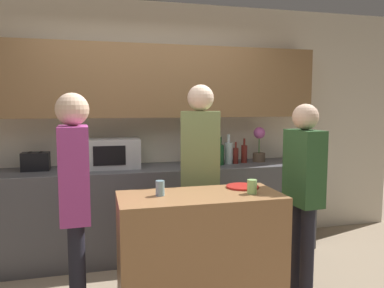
{
  "coord_description": "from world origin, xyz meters",
  "views": [
    {
      "loc": [
        -0.51,
        -2.45,
        1.58
      ],
      "look_at": [
        0.22,
        0.42,
        1.27
      ],
      "focal_mm": 35.0,
      "sensor_mm": 36.0,
      "label": 1
    }
  ],
  "objects_px": {
    "bottle_6": "(244,153)",
    "cup_1": "(160,188)",
    "toaster": "(36,161)",
    "person_left": "(75,194)",
    "person_right": "(303,184)",
    "cup_0": "(252,187)",
    "bottle_3": "(220,154)",
    "bottle_4": "(229,153)",
    "microwave": "(114,153)",
    "bottle_0": "(188,155)",
    "bottle_5": "(236,155)",
    "plate_on_island": "(242,187)",
    "bottle_2": "(211,156)",
    "potted_plant": "(259,144)",
    "person_center": "(200,164)",
    "bottle_1": "(201,157)"
  },
  "relations": [
    {
      "from": "bottle_4",
      "to": "bottle_6",
      "type": "height_order",
      "value": "bottle_4"
    },
    {
      "from": "person_left",
      "to": "person_right",
      "type": "distance_m",
      "value": 1.77
    },
    {
      "from": "plate_on_island",
      "to": "person_left",
      "type": "height_order",
      "value": "person_left"
    },
    {
      "from": "bottle_0",
      "to": "bottle_6",
      "type": "height_order",
      "value": "bottle_0"
    },
    {
      "from": "bottle_5",
      "to": "cup_1",
      "type": "relative_size",
      "value": 2.16
    },
    {
      "from": "bottle_3",
      "to": "bottle_0",
      "type": "bearing_deg",
      "value": 161.99
    },
    {
      "from": "bottle_2",
      "to": "potted_plant",
      "type": "bearing_deg",
      "value": 10.86
    },
    {
      "from": "bottle_6",
      "to": "cup_1",
      "type": "distance_m",
      "value": 1.69
    },
    {
      "from": "microwave",
      "to": "person_left",
      "type": "distance_m",
      "value": 1.37
    },
    {
      "from": "plate_on_island",
      "to": "person_right",
      "type": "distance_m",
      "value": 0.5
    },
    {
      "from": "toaster",
      "to": "person_left",
      "type": "distance_m",
      "value": 1.41
    },
    {
      "from": "bottle_0",
      "to": "bottle_3",
      "type": "xyz_separation_m",
      "value": [
        0.33,
        -0.11,
        0.01
      ]
    },
    {
      "from": "bottle_1",
      "to": "bottle_2",
      "type": "distance_m",
      "value": 0.12
    },
    {
      "from": "microwave",
      "to": "cup_0",
      "type": "relative_size",
      "value": 4.93
    },
    {
      "from": "bottle_3",
      "to": "bottle_6",
      "type": "relative_size",
      "value": 1.11
    },
    {
      "from": "bottle_4",
      "to": "person_right",
      "type": "distance_m",
      "value": 1.2
    },
    {
      "from": "bottle_3",
      "to": "bottle_4",
      "type": "height_order",
      "value": "bottle_4"
    },
    {
      "from": "bottle_3",
      "to": "bottle_6",
      "type": "xyz_separation_m",
      "value": [
        0.31,
        0.09,
        -0.01
      ]
    },
    {
      "from": "bottle_4",
      "to": "person_center",
      "type": "distance_m",
      "value": 0.86
    },
    {
      "from": "bottle_5",
      "to": "person_center",
      "type": "xyz_separation_m",
      "value": [
        -0.6,
        -0.69,
        0.03
      ]
    },
    {
      "from": "bottle_0",
      "to": "person_right",
      "type": "relative_size",
      "value": 0.18
    },
    {
      "from": "bottle_1",
      "to": "bottle_4",
      "type": "relative_size",
      "value": 0.77
    },
    {
      "from": "cup_1",
      "to": "bottle_5",
      "type": "bearing_deg",
      "value": 48.93
    },
    {
      "from": "cup_0",
      "to": "bottle_5",
      "type": "bearing_deg",
      "value": 74.26
    },
    {
      "from": "bottle_2",
      "to": "bottle_6",
      "type": "distance_m",
      "value": 0.42
    },
    {
      "from": "bottle_6",
      "to": "cup_0",
      "type": "height_order",
      "value": "bottle_6"
    },
    {
      "from": "bottle_3",
      "to": "plate_on_island",
      "type": "distance_m",
      "value": 1.06
    },
    {
      "from": "potted_plant",
      "to": "bottle_5",
      "type": "bearing_deg",
      "value": -168.01
    },
    {
      "from": "bottle_4",
      "to": "potted_plant",
      "type": "bearing_deg",
      "value": 9.11
    },
    {
      "from": "bottle_3",
      "to": "person_right",
      "type": "distance_m",
      "value": 1.18
    },
    {
      "from": "cup_0",
      "to": "plate_on_island",
      "type": "bearing_deg",
      "value": 87.58
    },
    {
      "from": "person_left",
      "to": "person_center",
      "type": "height_order",
      "value": "person_center"
    },
    {
      "from": "bottle_3",
      "to": "cup_0",
      "type": "distance_m",
      "value": 1.26
    },
    {
      "from": "bottle_3",
      "to": "bottle_4",
      "type": "xyz_separation_m",
      "value": [
        0.11,
        0.06,
        0.01
      ]
    },
    {
      "from": "bottle_1",
      "to": "cup_1",
      "type": "relative_size",
      "value": 2.26
    },
    {
      "from": "bottle_0",
      "to": "person_right",
      "type": "distance_m",
      "value": 1.4
    },
    {
      "from": "toaster",
      "to": "cup_1",
      "type": "distance_m",
      "value": 1.63
    },
    {
      "from": "microwave",
      "to": "plate_on_island",
      "type": "distance_m",
      "value": 1.51
    },
    {
      "from": "bottle_4",
      "to": "bottle_3",
      "type": "bearing_deg",
      "value": -154.02
    },
    {
      "from": "person_left",
      "to": "person_center",
      "type": "bearing_deg",
      "value": 116.55
    },
    {
      "from": "bottle_0",
      "to": "bottle_4",
      "type": "relative_size",
      "value": 0.86
    },
    {
      "from": "microwave",
      "to": "bottle_0",
      "type": "bearing_deg",
      "value": -0.7
    },
    {
      "from": "bottle_3",
      "to": "bottle_5",
      "type": "bearing_deg",
      "value": 15.05
    },
    {
      "from": "microwave",
      "to": "bottle_3",
      "type": "relative_size",
      "value": 1.71
    },
    {
      "from": "bottle_6",
      "to": "plate_on_island",
      "type": "height_order",
      "value": "bottle_6"
    },
    {
      "from": "bottle_2",
      "to": "person_left",
      "type": "relative_size",
      "value": 0.16
    },
    {
      "from": "potted_plant",
      "to": "plate_on_island",
      "type": "distance_m",
      "value": 1.35
    },
    {
      "from": "potted_plant",
      "to": "bottle_2",
      "type": "distance_m",
      "value": 0.62
    },
    {
      "from": "bottle_6",
      "to": "person_left",
      "type": "height_order",
      "value": "person_left"
    },
    {
      "from": "bottle_3",
      "to": "plate_on_island",
      "type": "relative_size",
      "value": 1.17
    }
  ]
}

